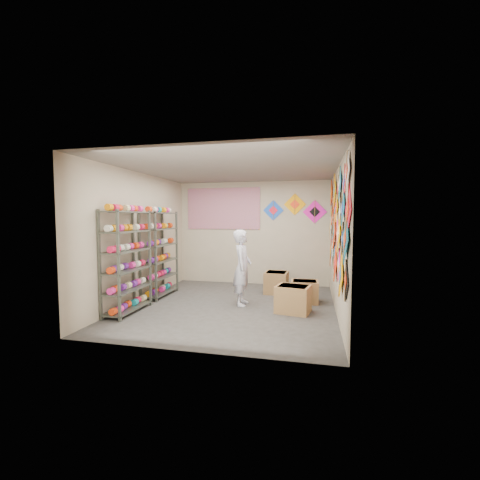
% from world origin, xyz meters
% --- Properties ---
extents(ground, '(4.50, 4.50, 0.00)m').
position_xyz_m(ground, '(0.00, 0.00, 0.00)').
color(ground, '#34312E').
extents(room_walls, '(4.50, 4.50, 4.50)m').
position_xyz_m(room_walls, '(0.00, 0.00, 1.64)').
color(room_walls, tan).
rests_on(room_walls, ground).
extents(shelf_rack_front, '(0.40, 1.10, 1.90)m').
position_xyz_m(shelf_rack_front, '(-1.78, -0.85, 0.95)').
color(shelf_rack_front, '#4C5147').
rests_on(shelf_rack_front, ground).
extents(shelf_rack_back, '(0.40, 1.10, 1.90)m').
position_xyz_m(shelf_rack_back, '(-1.78, 0.45, 0.95)').
color(shelf_rack_back, '#4C5147').
rests_on(shelf_rack_back, ground).
extents(string_spools, '(0.12, 2.36, 0.12)m').
position_xyz_m(string_spools, '(-1.78, -0.20, 1.05)').
color(string_spools, '#EF288E').
rests_on(string_spools, ground).
extents(kite_wall_display, '(0.05, 4.32, 2.09)m').
position_xyz_m(kite_wall_display, '(1.98, 0.00, 1.64)').
color(kite_wall_display, black).
rests_on(kite_wall_display, room_walls).
extents(back_wall_kites, '(1.62, 0.02, 0.77)m').
position_xyz_m(back_wall_kites, '(1.12, 2.24, 1.98)').
color(back_wall_kites, blue).
rests_on(back_wall_kites, room_walls).
extents(poster, '(2.00, 0.01, 1.10)m').
position_xyz_m(poster, '(-0.80, 2.23, 2.00)').
color(poster, '#7A4CA5').
rests_on(poster, room_walls).
extents(shopkeeper, '(0.60, 0.43, 1.52)m').
position_xyz_m(shopkeeper, '(0.19, 0.13, 0.76)').
color(shopkeeper, silver).
rests_on(shopkeeper, ground).
extents(carton_a, '(0.68, 0.61, 0.50)m').
position_xyz_m(carton_a, '(1.22, -0.17, 0.25)').
color(carton_a, olive).
rests_on(carton_a, ground).
extents(carton_b, '(0.57, 0.47, 0.45)m').
position_xyz_m(carton_b, '(1.41, 0.59, 0.23)').
color(carton_b, olive).
rests_on(carton_b, ground).
extents(carton_c, '(0.54, 0.59, 0.49)m').
position_xyz_m(carton_c, '(0.75, 1.30, 0.25)').
color(carton_c, olive).
rests_on(carton_c, ground).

